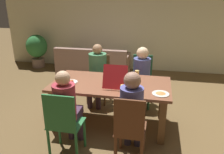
% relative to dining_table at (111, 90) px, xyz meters
% --- Properties ---
extents(ground_plane, '(20.00, 20.00, 0.00)m').
position_rel_dining_table_xyz_m(ground_plane, '(0.00, 0.00, -0.64)').
color(ground_plane, brown).
extents(back_wall, '(7.90, 0.12, 2.61)m').
position_rel_dining_table_xyz_m(back_wall, '(0.00, 3.23, 0.66)').
color(back_wall, beige).
rests_on(back_wall, ground).
extents(dining_table, '(1.93, 0.99, 0.76)m').
position_rel_dining_table_xyz_m(dining_table, '(0.00, 0.00, 0.00)').
color(dining_table, brown).
rests_on(dining_table, ground).
extents(chair_0, '(0.45, 0.40, 0.97)m').
position_rel_dining_table_xyz_m(chair_0, '(-0.44, -0.96, -0.09)').
color(chair_0, '#286F3A').
rests_on(chair_0, ground).
extents(person_0, '(0.30, 0.53, 1.23)m').
position_rel_dining_table_xyz_m(person_0, '(-0.44, -0.80, 0.07)').
color(person_0, '#432D42').
rests_on(person_0, ground).
extents(chair_1, '(0.42, 0.44, 0.96)m').
position_rel_dining_table_xyz_m(chair_1, '(-0.44, 0.92, -0.12)').
color(chair_1, brown).
rests_on(chair_1, ground).
extents(person_1, '(0.35, 0.56, 1.21)m').
position_rel_dining_table_xyz_m(person_1, '(-0.44, 0.77, 0.08)').
color(person_1, '#402D3A').
rests_on(person_1, ground).
extents(chair_2, '(0.39, 0.45, 0.99)m').
position_rel_dining_table_xyz_m(chair_2, '(0.44, -0.91, -0.12)').
color(chair_2, brown).
rests_on(chair_2, ground).
extents(person_2, '(0.30, 0.51, 1.26)m').
position_rel_dining_table_xyz_m(person_2, '(0.44, -0.76, 0.09)').
color(person_2, '#3A354E').
rests_on(person_2, ground).
extents(chair_3, '(0.40, 0.44, 1.00)m').
position_rel_dining_table_xyz_m(chair_3, '(0.44, 0.92, -0.12)').
color(chair_3, '#2A633E').
rests_on(chair_3, ground).
extents(person_3, '(0.33, 0.48, 1.20)m').
position_rel_dining_table_xyz_m(person_3, '(0.44, 0.78, 0.07)').
color(person_3, '#432B45').
rests_on(person_3, ground).
extents(pizza_box_0, '(0.37, 0.50, 0.37)m').
position_rel_dining_table_xyz_m(pizza_box_0, '(0.12, -0.04, 0.17)').
color(pizza_box_0, red).
rests_on(pizza_box_0, dining_table).
extents(plate_0, '(0.25, 0.25, 0.03)m').
position_rel_dining_table_xyz_m(plate_0, '(0.80, -0.28, 0.13)').
color(plate_0, white).
rests_on(plate_0, dining_table).
extents(plate_1, '(0.22, 0.22, 0.01)m').
position_rel_dining_table_xyz_m(plate_1, '(-0.65, -0.10, 0.13)').
color(plate_1, white).
rests_on(plate_1, dining_table).
extents(drinking_glass_0, '(0.07, 0.07, 0.13)m').
position_rel_dining_table_xyz_m(drinking_glass_0, '(0.39, 0.35, 0.18)').
color(drinking_glass_0, '#E1C064').
rests_on(drinking_glass_0, dining_table).
extents(drinking_glass_1, '(0.08, 0.08, 0.12)m').
position_rel_dining_table_xyz_m(drinking_glass_1, '(0.26, -0.34, 0.18)').
color(drinking_glass_1, '#DBC75E').
rests_on(drinking_glass_1, dining_table).
extents(drinking_glass_2, '(0.06, 0.06, 0.12)m').
position_rel_dining_table_xyz_m(drinking_glass_2, '(-0.55, -0.32, 0.18)').
color(drinking_glass_2, '#BA4F2A').
rests_on(drinking_glass_2, dining_table).
extents(couch, '(1.95, 0.87, 0.78)m').
position_rel_dining_table_xyz_m(couch, '(-1.01, 2.45, -0.37)').
color(couch, gray).
rests_on(couch, ground).
extents(potted_plant, '(0.62, 0.62, 0.99)m').
position_rel_dining_table_xyz_m(potted_plant, '(-2.86, 2.78, -0.06)').
color(potted_plant, gray).
rests_on(potted_plant, ground).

